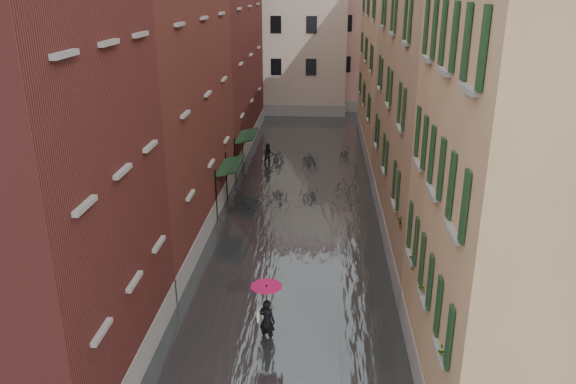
% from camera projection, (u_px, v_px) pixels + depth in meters
% --- Properties ---
extents(ground, '(120.00, 120.00, 0.00)m').
position_uv_depth(ground, '(282.00, 347.00, 18.27)').
color(ground, '#555558').
rests_on(ground, ground).
extents(floodwater, '(10.00, 60.00, 0.20)m').
position_uv_depth(floodwater, '(300.00, 201.00, 30.41)').
color(floodwater, '#414648').
rests_on(floodwater, ground).
extents(building_left_near, '(6.00, 8.00, 13.00)m').
position_uv_depth(building_left_near, '(8.00, 172.00, 14.57)').
color(building_left_near, maroon).
rests_on(building_left_near, ground).
extents(building_left_mid, '(6.00, 14.00, 12.50)m').
position_uv_depth(building_left_mid, '(140.00, 100.00, 24.96)').
color(building_left_mid, '#5D211D').
rests_on(building_left_mid, ground).
extents(building_left_far, '(6.00, 16.00, 14.00)m').
position_uv_depth(building_left_far, '(207.00, 48.00, 38.75)').
color(building_left_far, maroon).
rests_on(building_left_far, ground).
extents(building_right_near, '(6.00, 8.00, 11.50)m').
position_uv_depth(building_right_near, '(555.00, 212.00, 13.98)').
color(building_right_near, '#A97F57').
rests_on(building_right_near, ground).
extents(building_right_mid, '(6.00, 14.00, 13.00)m').
position_uv_depth(building_right_mid, '(460.00, 99.00, 24.03)').
color(building_right_mid, '#A38262').
rests_on(building_right_mid, ground).
extents(building_right_far, '(6.00, 16.00, 11.50)m').
position_uv_depth(building_right_far, '(410.00, 68.00, 38.33)').
color(building_right_far, '#A97F57').
rests_on(building_right_far, ground).
extents(building_end_cream, '(12.00, 9.00, 13.00)m').
position_uv_depth(building_end_cream, '(280.00, 38.00, 51.79)').
color(building_end_cream, beige).
rests_on(building_end_cream, ground).
extents(building_end_pink, '(10.00, 9.00, 12.00)m').
position_uv_depth(building_end_pink, '(376.00, 42.00, 53.29)').
color(building_end_pink, '#D09E92').
rests_on(building_end_pink, ground).
extents(awning_near, '(1.09, 3.02, 2.80)m').
position_uv_depth(awning_near, '(230.00, 167.00, 28.25)').
color(awning_near, '#17341C').
rests_on(awning_near, ground).
extents(awning_far, '(1.09, 3.10, 2.80)m').
position_uv_depth(awning_far, '(246.00, 137.00, 33.91)').
color(awning_far, '#17341C').
rests_on(awning_far, ground).
extents(window_planters, '(0.59, 8.50, 0.84)m').
position_uv_depth(window_planters, '(423.00, 266.00, 16.07)').
color(window_planters, brown).
rests_on(window_planters, ground).
extents(pedestrian_main, '(1.04, 1.04, 2.06)m').
position_uv_depth(pedestrian_main, '(267.00, 306.00, 18.10)').
color(pedestrian_main, black).
rests_on(pedestrian_main, ground).
extents(pedestrian_far, '(0.86, 0.74, 1.52)m').
position_uv_depth(pedestrian_far, '(268.00, 155.00, 36.29)').
color(pedestrian_far, black).
rests_on(pedestrian_far, ground).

